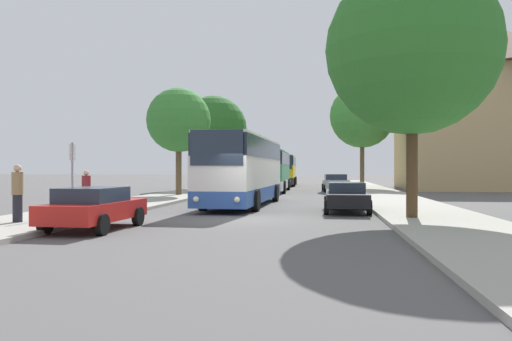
{
  "coord_description": "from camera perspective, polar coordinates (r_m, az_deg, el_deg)",
  "views": [
    {
      "loc": [
        2.79,
        -18.4,
        1.88
      ],
      "look_at": [
        -1.13,
        11.66,
        1.79
      ],
      "focal_mm": 35.0,
      "sensor_mm": 36.0,
      "label": 1
    }
  ],
  "objects": [
    {
      "name": "bus_stop_sign",
      "position": [
        19.42,
        -20.26,
        -0.03
      ],
      "size": [
        0.08,
        0.45,
        2.7
      ],
      "color": "gray",
      "rests_on": "sidewalk_left"
    },
    {
      "name": "parked_car_right_near",
      "position": [
        22.23,
        10.27,
        -2.89
      ],
      "size": [
        1.94,
        4.57,
        1.3
      ],
      "rotation": [
        0.0,
        0.0,
        3.14
      ],
      "color": "black",
      "rests_on": "ground_plane"
    },
    {
      "name": "parked_car_right_far",
      "position": [
        42.22,
        9.08,
        -1.35
      ],
      "size": [
        2.31,
        4.4,
        1.45
      ],
      "rotation": [
        0.0,
        0.0,
        3.19
      ],
      "color": "#B7B7BC",
      "rests_on": "ground_plane"
    },
    {
      "name": "bus_middle",
      "position": [
        41.46,
        1.79,
        0.01
      ],
      "size": [
        2.84,
        11.28,
        3.31
      ],
      "rotation": [
        0.0,
        0.0,
        0.01
      ],
      "color": "silver",
      "rests_on": "ground_plane"
    },
    {
      "name": "pedestrian_waiting_far",
      "position": [
        18.05,
        -25.6,
        -2.31
      ],
      "size": [
        0.36,
        0.36,
        1.88
      ],
      "rotation": [
        0.0,
        0.0,
        0.7
      ],
      "color": "#23232D",
      "rests_on": "sidewalk_left"
    },
    {
      "name": "tree_left_near",
      "position": [
        34.49,
        -8.84,
        5.68
      ],
      "size": [
        4.36,
        4.36,
        7.25
      ],
      "color": "brown",
      "rests_on": "sidewalk_left"
    },
    {
      "name": "sidewalk_right",
      "position": [
        18.97,
        20.3,
        -5.31
      ],
      "size": [
        4.0,
        120.0,
        0.15
      ],
      "primitive_type": "cube",
      "color": "#A39E93",
      "rests_on": "ground_plane"
    },
    {
      "name": "tree_right_near",
      "position": [
        19.21,
        17.4,
        13.1
      ],
      "size": [
        6.17,
        6.17,
        9.13
      ],
      "color": "#47331E",
      "rests_on": "sidewalk_right"
    },
    {
      "name": "bus_front",
      "position": [
        25.69,
        -1.42,
        0.12
      ],
      "size": [
        3.02,
        11.69,
        3.49
      ],
      "rotation": [
        0.0,
        0.0,
        -0.04
      ],
      "color": "#2D519E",
      "rests_on": "ground_plane"
    },
    {
      "name": "ground_plane",
      "position": [
        18.71,
        -1.2,
        -5.61
      ],
      "size": [
        300.0,
        300.0,
        0.0
      ],
      "primitive_type": "plane",
      "color": "#565454",
      "rests_on": "ground"
    },
    {
      "name": "pedestrian_walking_back",
      "position": [
        21.92,
        -18.83,
        -2.17
      ],
      "size": [
        0.36,
        0.36,
        1.68
      ],
      "rotation": [
        0.0,
        0.0,
        1.58
      ],
      "color": "#23232D",
      "rests_on": "sidewalk_left"
    },
    {
      "name": "parked_car_left_curb",
      "position": [
        16.24,
        -17.99,
        -4.01
      ],
      "size": [
        2.08,
        4.14,
        1.32
      ],
      "rotation": [
        0.0,
        0.0,
        -0.04
      ],
      "color": "red",
      "rests_on": "ground_plane"
    },
    {
      "name": "sidewalk_left",
      "position": [
        20.92,
        -20.58,
        -4.8
      ],
      "size": [
        4.0,
        120.0,
        0.15
      ],
      "primitive_type": "cube",
      "color": "#A39E93",
      "rests_on": "ground_plane"
    },
    {
      "name": "tree_left_far",
      "position": [
        45.45,
        -4.87,
        4.69
      ],
      "size": [
        6.08,
        6.08,
        8.36
      ],
      "color": "#513D23",
      "rests_on": "sidewalk_left"
    },
    {
      "name": "building_right_background",
      "position": [
        52.69,
        26.77,
        6.18
      ],
      "size": [
        18.7,
        13.95,
        14.85
      ],
      "color": "tan",
      "rests_on": "ground_plane"
    },
    {
      "name": "bus_rear",
      "position": [
        56.37,
        3.19,
        0.08
      ],
      "size": [
        2.92,
        10.7,
        3.36
      ],
      "rotation": [
        0.0,
        0.0,
        0.02
      ],
      "color": "#2D2D2D",
      "rests_on": "ground_plane"
    },
    {
      "name": "tree_right_mid",
      "position": [
        48.08,
        12.04,
        6.14
      ],
      "size": [
        6.04,
        6.04,
        9.77
      ],
      "color": "brown",
      "rests_on": "sidewalk_right"
    }
  ]
}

